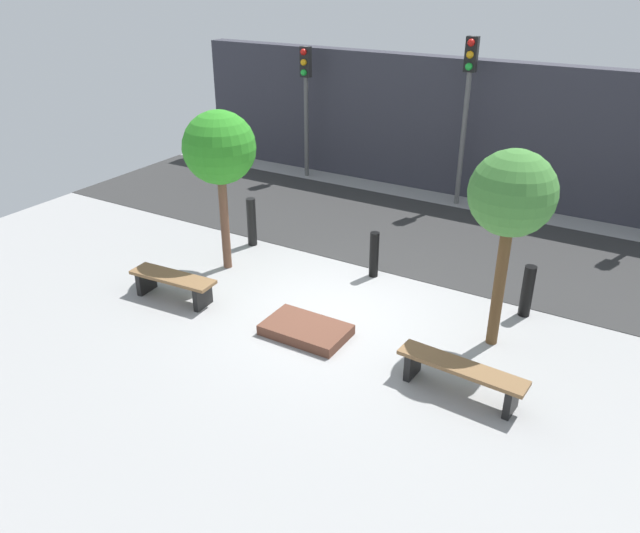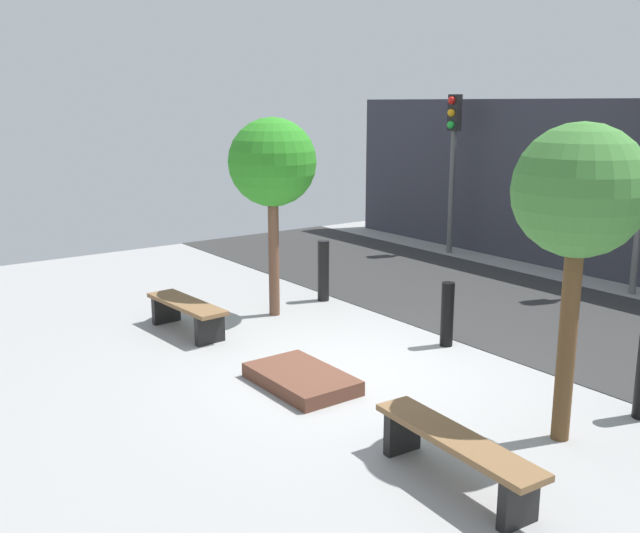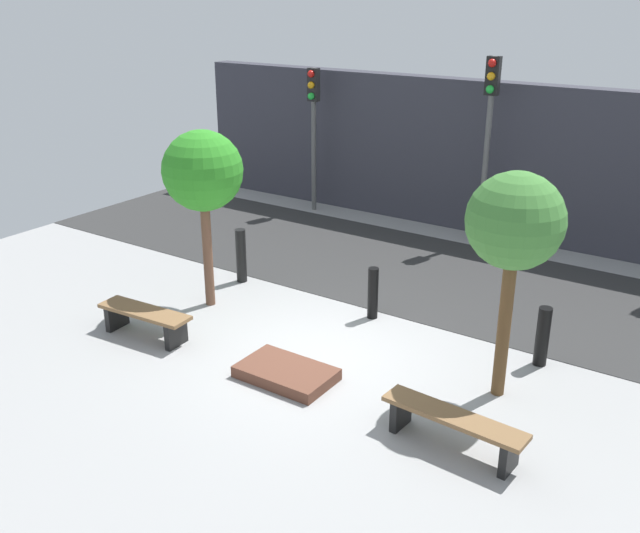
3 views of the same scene
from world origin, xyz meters
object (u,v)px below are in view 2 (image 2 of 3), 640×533
Objects in this scene: tree_behind_left_bench at (272,164)px; planter_bed at (301,379)px; traffic_light_west at (453,145)px; bollard_far_left at (323,271)px; bollard_left at (447,314)px; tree_behind_right_bench at (579,195)px; bench_left at (187,311)px; bench_right at (455,450)px.

planter_bed is at bearing -26.45° from tree_behind_left_bench.
bollard_far_left is at bearing -71.64° from traffic_light_west.
bollard_left is at bearing 90.00° from planter_bed.
tree_behind_right_bench is 3.02× the size of bollard_far_left.
bench_left is at bearing -85.27° from bollard_far_left.
planter_bed is 3.83m from tree_behind_right_bench.
planter_bed is at bearing -40.41° from bollard_far_left.
bollard_left reaches higher than bench_left.
bench_right is at bearing -45.87° from traffic_light_west.
bollard_far_left is (-5.58, 1.14, -1.95)m from tree_behind_right_bench.
tree_behind_left_bench reaches higher than bench_left.
bollard_far_left is at bearing 158.32° from bench_right.
traffic_light_west is at bearing 99.69° from bench_left.
tree_behind_right_bench is 3.55m from bollard_left.
bollard_left is (2.68, 2.67, 0.12)m from bench_left.
tree_behind_right_bench is at bearing -39.21° from traffic_light_west.
bollard_left is at bearing 41.01° from bench_left.
bollard_far_left is at bearing 139.59° from planter_bed.
bollard_left is at bearing 157.02° from tree_behind_right_bench.
planter_bed is 0.43× the size of tree_behind_right_bench.
tree_behind_right_bench is at bearing -22.98° from bollard_left.
planter_bed is 0.44× the size of tree_behind_left_bench.
bench_left is 1.59× the size of bollard_far_left.
bench_left is at bearing -90.00° from tree_behind_left_bench.
bollard_left reaches higher than planter_bed.
tree_behind_right_bench is at bearing 12.08° from bench_left.
bench_left is at bearing -76.42° from traffic_light_west.
tree_behind_left_bench is 2.98× the size of bollard_far_left.
tree_behind_left_bench is 3.50m from bollard_left.
bollard_far_left is at bearing 100.99° from tree_behind_left_bench.
traffic_light_west is (-4.46, 4.69, 1.97)m from bollard_left.
bollard_far_left is at bearing 90.85° from bench_left.
bench_right is 10.46m from traffic_light_west.
tree_behind_left_bench is 6.09m from traffic_light_west.
tree_behind_right_bench reaches higher than bollard_left.
bollard_left is 6.76m from traffic_light_west.
bench_left is 0.48× the size of traffic_light_west.
bench_left is 3.79m from bollard_left.
traffic_light_west is at bearing 138.01° from bench_right.
bollard_far_left is at bearing 180.00° from bollard_left.
tree_behind_left_bench is 3.43× the size of bollard_left.
tree_behind_right_bench is (5.36, -0.00, 0.07)m from tree_behind_left_bench.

